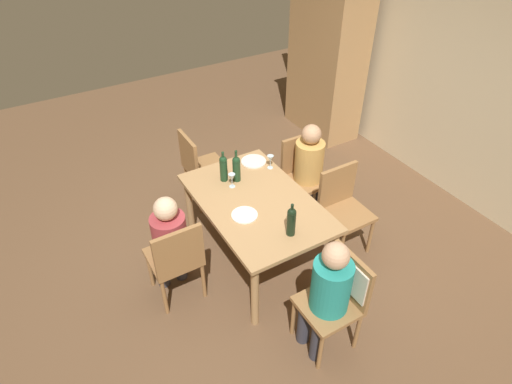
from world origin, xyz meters
TOP-DOWN VIEW (x-y plane):
  - ground_plane at (0.00, 0.00)m, footprint 10.00×10.00m
  - rear_room_partition at (0.00, 2.69)m, footprint 6.40×0.12m
  - armoire_cabinet at (-1.86, 2.24)m, footprint 1.18×0.62m
  - dining_table at (0.00, 0.00)m, footprint 1.52×0.97m
  - chair_near at (0.09, -0.87)m, footprint 0.44×0.44m
  - chair_far_left at (-0.43, 0.87)m, footprint 0.44×0.44m
  - chair_right_end at (1.14, 0.12)m, footprint 0.44×0.46m
  - chair_far_right at (0.25, 0.87)m, footprint 0.44×0.44m
  - chair_left_end at (-1.14, -0.09)m, footprint 0.44×0.44m
  - person_woman_host at (-0.03, -0.87)m, footprint 0.35×0.30m
  - person_man_bearded at (-0.32, 0.87)m, footprint 0.36×0.31m
  - person_man_guest at (1.14, -0.03)m, footprint 0.31×0.36m
  - wine_bottle_tall_green at (0.54, 0.03)m, footprint 0.08×0.08m
  - wine_bottle_dark_red at (-0.44, -0.11)m, footprint 0.08×0.08m
  - wine_bottle_short_olive at (-0.38, -0.00)m, footprint 0.08×0.08m
  - wine_glass_near_left at (-0.30, -0.09)m, footprint 0.07×0.07m
  - wine_glass_centre at (-0.39, 0.40)m, footprint 0.07×0.07m
  - dinner_plate_host at (0.13, -0.20)m, footprint 0.24×0.24m
  - dinner_plate_guest_left at (-0.57, 0.31)m, footprint 0.26×0.26m

SIDE VIEW (x-z plane):
  - ground_plane at x=0.00m, z-range 0.00..0.00m
  - chair_near at x=0.09m, z-range 0.07..0.99m
  - chair_far_left at x=-0.43m, z-range 0.07..0.99m
  - chair_far_right at x=0.25m, z-range 0.07..0.99m
  - chair_left_end at x=-1.14m, z-range 0.07..0.99m
  - chair_right_end at x=1.14m, z-range 0.13..1.05m
  - person_woman_host at x=-0.03m, z-range 0.09..1.22m
  - person_man_guest at x=1.14m, z-range 0.09..1.23m
  - person_man_bearded at x=-0.32m, z-range 0.09..1.24m
  - dining_table at x=0.00m, z-range 0.29..1.05m
  - dinner_plate_host at x=0.13m, z-range 0.76..0.77m
  - dinner_plate_guest_left at x=-0.57m, z-range 0.76..0.77m
  - wine_glass_near_left at x=-0.30m, z-range 0.79..0.94m
  - wine_glass_centre at x=-0.39m, z-range 0.79..0.94m
  - wine_bottle_short_olive at x=-0.38m, z-range 0.74..1.08m
  - wine_bottle_dark_red at x=-0.44m, z-range 0.74..1.07m
  - wine_bottle_tall_green at x=0.54m, z-range 0.75..1.07m
  - armoire_cabinet at x=-1.86m, z-range 0.01..2.19m
  - rear_room_partition at x=0.00m, z-range 0.00..2.70m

